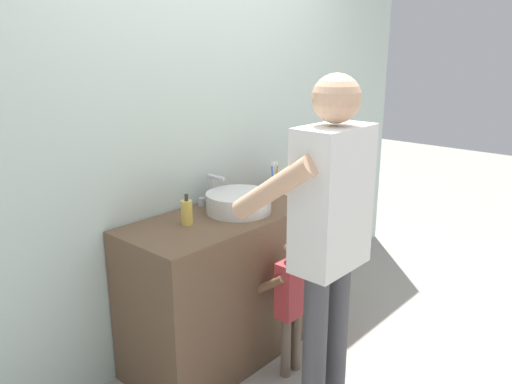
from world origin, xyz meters
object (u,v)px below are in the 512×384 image
soap_bottle (187,212)px  adult_parent (328,219)px  child_toddler (291,296)px  toothbrush_cup (275,186)px

soap_bottle → adult_parent: size_ratio=0.10×
child_toddler → adult_parent: (-0.09, -0.28, 0.53)m
child_toddler → adult_parent: 0.60m
soap_bottle → child_toddler: size_ratio=0.21×
toothbrush_cup → soap_bottle: 0.74m
adult_parent → child_toddler: bearing=71.7°
child_toddler → adult_parent: adult_parent is taller
soap_bottle → child_toddler: 0.72m
toothbrush_cup → adult_parent: bearing=-124.1°
soap_bottle → adult_parent: 0.76m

